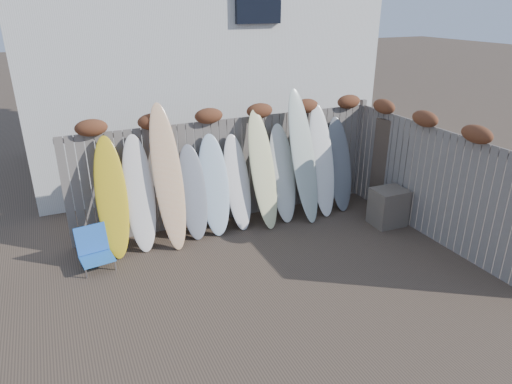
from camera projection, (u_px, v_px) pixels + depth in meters
name	position (u px, v px, depth m)	size (l,w,h in m)	color
ground	(288.00, 278.00, 7.11)	(80.00, 80.00, 0.00)	#493A2D
back_fence	(233.00, 161.00, 8.68)	(6.05, 0.28, 2.24)	slate
right_fence	(433.00, 176.00, 8.02)	(0.28, 4.40, 2.24)	slate
house	(187.00, 35.00, 11.51)	(8.50, 5.50, 6.33)	silver
beach_chair	(94.00, 249.00, 7.33)	(0.56, 0.59, 0.66)	blue
wooden_crate	(388.00, 207.00, 8.70)	(0.61, 0.51, 0.72)	#463B35
lattice_panel	(400.00, 170.00, 8.95)	(0.05, 1.24, 1.86)	brown
surfboard_0	(112.00, 198.00, 7.51)	(0.51, 0.07, 2.06)	gold
surfboard_1	(139.00, 194.00, 7.72)	(0.51, 0.07, 2.02)	white
surfboard_2	(168.00, 177.00, 7.75)	(0.50, 0.07, 2.54)	#F0CD89
surfboard_3	(193.00, 193.00, 8.14)	(0.51, 0.07, 1.73)	gray
surfboard_4	(214.00, 185.00, 8.27)	(0.54, 0.07, 1.87)	silver
surfboard_5	(237.00, 183.00, 8.47)	(0.48, 0.07, 1.81)	white
surfboard_6	(263.00, 170.00, 8.48)	(0.49, 0.07, 2.26)	#F0EEA8
surfboard_7	(282.00, 174.00, 8.76)	(0.51, 0.07, 1.92)	silver
surfboard_8	(303.00, 157.00, 8.70)	(0.51, 0.07, 2.60)	silver
surfboard_9	(322.00, 161.00, 8.99)	(0.51, 0.07, 2.23)	white
surfboard_10	(339.00, 164.00, 9.24)	(0.52, 0.07, 1.93)	slate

